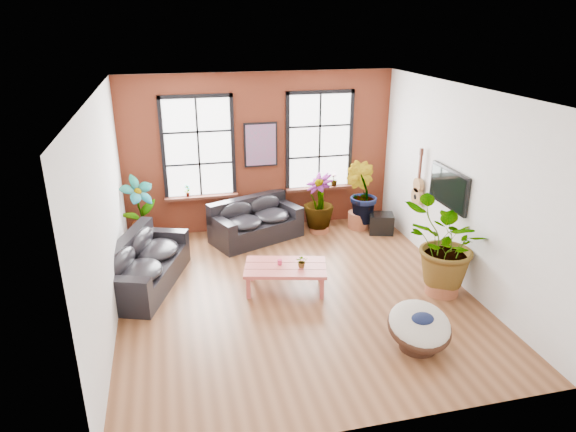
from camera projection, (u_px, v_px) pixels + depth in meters
name	position (u px, v px, depth m)	size (l,w,h in m)	color
room	(294.00, 198.00, 8.55)	(6.04, 6.54, 3.54)	brown
sofa_back	(255.00, 221.00, 11.18)	(2.13, 1.60, 0.88)	black
sofa_left	(143.00, 265.00, 9.21)	(1.64, 2.43, 0.89)	black
coffee_table	(285.00, 269.00, 9.07)	(1.59, 1.14, 0.55)	#B1463F
papasan_chair	(419.00, 327.00, 7.44)	(0.95, 0.97, 0.70)	#3A2014
poster	(261.00, 145.00, 11.23)	(0.74, 0.06, 0.98)	black
tv_wall_unit	(439.00, 189.00, 9.66)	(0.13, 1.86, 1.20)	black
media_box	(381.00, 223.00, 11.55)	(0.64, 0.58, 0.44)	black
pot_back_left	(142.00, 238.00, 10.81)	(0.56, 0.56, 0.41)	#994F32
pot_back_right	(359.00, 220.00, 11.85)	(0.63, 0.63, 0.38)	#994F32
pot_right_wall	(442.00, 282.00, 9.02)	(0.66, 0.66, 0.42)	#994F32
pot_mid	(319.00, 225.00, 11.62)	(0.44, 0.44, 0.32)	#994F32
floor_plant_back_left	(140.00, 210.00, 10.55)	(0.75, 0.51, 1.42)	#1C5817
floor_plant_back_right	(361.00, 193.00, 11.62)	(0.76, 0.61, 1.38)	#1C5817
floor_plant_right_wall	(446.00, 245.00, 8.73)	(1.38, 1.20, 1.54)	#1C5817
floor_plant_mid	(319.00, 201.00, 11.39)	(0.68, 0.68, 1.22)	#1C5817
table_plant	(302.00, 261.00, 8.96)	(0.21, 0.18, 0.23)	#1C5817
sill_plant_left	(187.00, 191.00, 11.15)	(0.14, 0.10, 0.27)	#1C5817
sill_plant_right	(334.00, 180.00, 11.88)	(0.15, 0.15, 0.27)	#1C5817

